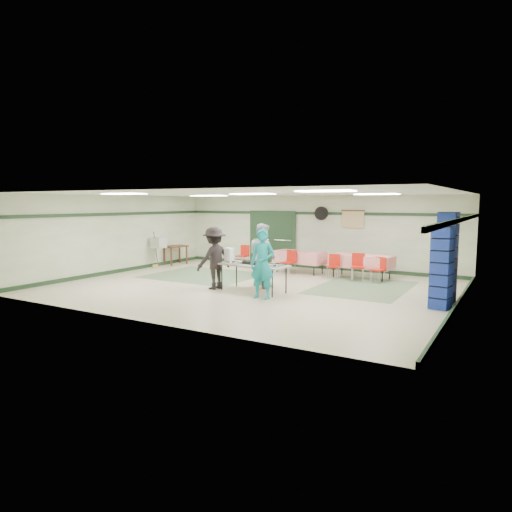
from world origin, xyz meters
The scene contains 42 objects.
floor centered at (0.00, 0.00, 0.00)m, with size 11.00×11.00×0.00m, color beige.
ceiling centered at (0.00, 0.00, 2.70)m, with size 11.00×11.00×0.00m, color white.
wall_back centered at (0.00, 4.50, 1.35)m, with size 11.00×11.00×0.00m, color beige.
wall_front centered at (0.00, -4.50, 1.35)m, with size 11.00×11.00×0.00m, color beige.
wall_left centered at (-5.50, 0.00, 1.35)m, with size 9.00×9.00×0.00m, color beige.
wall_right centered at (5.50, 0.00, 1.35)m, with size 9.00×9.00×0.00m, color beige.
trim_back centered at (0.00, 4.47, 2.05)m, with size 11.00×0.06×0.10m, color #1D351F.
baseboard_back centered at (0.00, 4.47, 0.06)m, with size 11.00×0.06×0.12m, color #1D351F.
trim_left centered at (-5.47, 0.00, 2.05)m, with size 9.00×0.06×0.10m, color #1D351F.
baseboard_left centered at (-5.47, 0.00, 0.06)m, with size 9.00×0.06×0.12m, color #1D351F.
trim_right centered at (5.47, 0.00, 2.05)m, with size 9.00×0.06×0.10m, color #1D351F.
baseboard_right centered at (5.47, 0.00, 0.06)m, with size 9.00×0.06×0.12m, color #1D351F.
green_patch_a centered at (-2.50, 1.00, 0.00)m, with size 3.50×3.00×0.01m, color slate.
green_patch_b centered at (2.80, 1.50, 0.00)m, with size 2.50×3.50×0.01m, color slate.
double_door_left centered at (-2.20, 4.44, 1.05)m, with size 0.90×0.06×2.10m, color #9A9C9A.
double_door_right centered at (-1.25, 4.44, 1.05)m, with size 0.90×0.06×2.10m, color #9A9C9A.
door_frame centered at (-1.73, 4.42, 1.05)m, with size 2.00×0.03×2.15m, color #1D351F.
wall_fan centered at (0.30, 4.44, 2.05)m, with size 0.50×0.50×0.10m, color black.
scroll_banner centered at (1.50, 4.44, 1.85)m, with size 0.80×0.02×0.60m, color #D8C487.
serving_table centered at (0.37, -0.59, 0.72)m, with size 2.08×1.04×0.76m.
sheet_tray_right centered at (0.97, -0.68, 0.77)m, with size 0.62×0.47×0.02m, color silver.
sheet_tray_mid centered at (0.23, -0.48, 0.77)m, with size 0.54×0.41×0.02m, color silver.
sheet_tray_left centered at (-0.20, -0.75, 0.77)m, with size 0.53×0.41×0.02m, color silver.
baking_pan centered at (0.34, -0.59, 0.80)m, with size 0.48×0.30×0.08m, color black.
foam_box_stack centered at (-0.46, -0.54, 0.96)m, with size 0.22×0.20×0.40m, color white.
volunteer_teal centered at (1.04, -1.27, 0.89)m, with size 0.65×0.43×1.79m, color teal.
volunteer_grey centered at (0.21, 0.19, 0.92)m, with size 0.90×0.70×1.84m, color gray.
volunteer_dark centered at (-0.79, -0.79, 0.88)m, with size 1.14×0.65×1.76m, color black.
dining_table_a centered at (2.26, 3.10, 0.57)m, with size 2.05×1.05×0.77m.
dining_table_b centered at (0.06, 3.10, 0.57)m, with size 1.84×0.96×0.77m.
chair_a centered at (2.33, 2.53, 0.53)m, with size 0.48×0.48×0.87m.
chair_b centered at (1.54, 2.53, 0.48)m, with size 0.41×0.41×0.80m.
chair_c centered at (2.99, 2.52, 0.48)m, with size 0.46×0.46×0.79m.
chair_d centered at (-0.03, 2.53, 0.51)m, with size 0.46×0.46×0.84m.
chair_loose_a centered at (-1.81, 3.58, 0.50)m, with size 0.47×0.47×0.82m.
chair_loose_b centered at (-2.40, 3.38, 0.51)m, with size 0.42×0.42×0.84m.
crate_stack_blue_a centered at (5.15, -0.21, 0.96)m, with size 0.42×0.42×1.91m, color navy.
crate_stack_red centered at (5.15, 0.76, 0.61)m, with size 0.37×0.37×1.22m, color maroon.
crate_stack_blue_b centered at (5.15, 0.54, 1.11)m, with size 0.43×0.43×2.22m, color navy.
printer_table centered at (-5.15, 2.68, 0.64)m, with size 0.78×1.01×0.74m.
office_printer centered at (-5.15, 1.70, 0.94)m, with size 0.49×0.43×0.39m, color #AEAEA9.
broom centered at (-5.23, 1.65, 0.69)m, with size 0.03×0.03×1.34m, color brown.
Camera 1 is at (6.66, -11.26, 2.44)m, focal length 32.00 mm.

